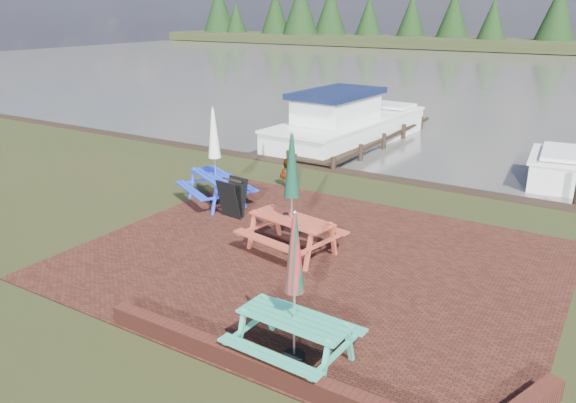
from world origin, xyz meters
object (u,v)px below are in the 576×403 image
(person, at_px, (289,158))
(picnic_table_teal, at_px, (294,311))
(picnic_table_red, at_px, (292,213))
(jetty, at_px, (367,137))
(boat_jetty, at_px, (346,126))
(chalkboard, at_px, (232,198))
(picnic_table_blue, at_px, (215,171))

(person, bearing_deg, picnic_table_teal, 122.18)
(picnic_table_red, bearing_deg, jetty, 116.89)
(picnic_table_red, height_order, boat_jetty, picnic_table_red)
(picnic_table_red, xyz_separation_m, chalkboard, (-2.24, 0.99, -0.38))
(picnic_table_red, xyz_separation_m, person, (-2.36, 3.71, -0.05))
(picnic_table_blue, height_order, boat_jetty, picnic_table_blue)
(picnic_table_teal, relative_size, person, 1.36)
(boat_jetty, xyz_separation_m, person, (1.34, -6.29, 0.33))
(picnic_table_red, relative_size, chalkboard, 2.64)
(person, bearing_deg, picnic_table_red, 122.39)
(picnic_table_red, xyz_separation_m, jetty, (-2.92, 10.18, -0.75))
(jetty, xyz_separation_m, boat_jetty, (-0.77, -0.18, 0.37))
(boat_jetty, height_order, person, boat_jetty)
(jetty, bearing_deg, chalkboard, -85.72)
(boat_jetty, bearing_deg, person, -73.95)
(picnic_table_teal, bearing_deg, person, 124.97)
(picnic_table_teal, distance_m, picnic_table_blue, 7.01)
(chalkboard, xyz_separation_m, boat_jetty, (-1.46, 9.00, 0.00))
(jetty, relative_size, boat_jetty, 1.12)
(chalkboard, distance_m, boat_jetty, 9.12)
(picnic_table_blue, relative_size, jetty, 0.27)
(chalkboard, relative_size, person, 0.57)
(picnic_table_red, xyz_separation_m, boat_jetty, (-3.70, 10.00, -0.38))
(picnic_table_red, height_order, picnic_table_blue, picnic_table_red)
(picnic_table_teal, relative_size, chalkboard, 2.38)
(chalkboard, relative_size, boat_jetty, 0.12)
(picnic_table_red, bearing_deg, picnic_table_teal, -47.10)
(person, bearing_deg, jetty, -85.11)
(picnic_table_blue, bearing_deg, jetty, 116.13)
(picnic_table_red, bearing_deg, chalkboard, 166.91)
(picnic_table_red, relative_size, jetty, 0.27)
(picnic_table_red, relative_size, boat_jetty, 0.30)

